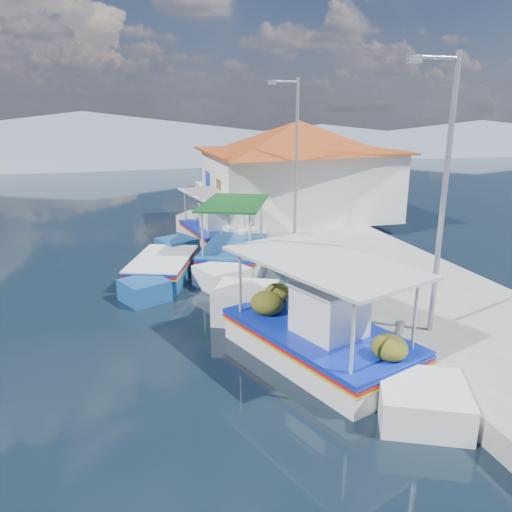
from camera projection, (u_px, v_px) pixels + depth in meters
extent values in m
plane|color=black|center=(264.00, 435.00, 8.60)|extent=(160.00, 160.00, 0.00)
cube|color=#ADAAA1|center=(389.00, 280.00, 15.63)|extent=(5.00, 44.00, 0.50)
cylinder|color=#A5A8AD|center=(400.00, 328.00, 11.27)|extent=(0.20, 0.20, 0.30)
cylinder|color=#A5A8AD|center=(303.00, 256.00, 16.81)|extent=(0.20, 0.20, 0.30)
cylinder|color=#A5A8AD|center=(255.00, 220.00, 22.34)|extent=(0.20, 0.20, 0.30)
cube|color=white|center=(318.00, 350.00, 11.17)|extent=(3.49, 4.79, 0.94)
cube|color=white|center=(312.00, 299.00, 13.87)|extent=(2.10, 2.10, 1.04)
cube|color=white|center=(327.00, 424.00, 8.53)|extent=(2.04, 2.04, 0.89)
cube|color=#0D26AE|center=(319.00, 332.00, 11.05)|extent=(3.60, 4.93, 0.06)
cube|color=red|center=(319.00, 335.00, 11.07)|extent=(3.60, 4.93, 0.05)
cube|color=gold|center=(319.00, 338.00, 11.09)|extent=(3.60, 4.93, 0.04)
cube|color=#0D26AE|center=(319.00, 329.00, 11.03)|extent=(3.60, 4.90, 0.05)
cube|color=brown|center=(319.00, 330.00, 11.04)|extent=(3.30, 4.65, 0.05)
cube|color=white|center=(321.00, 313.00, 10.60)|extent=(1.56, 1.62, 1.09)
cube|color=silver|center=(322.00, 287.00, 10.44)|extent=(1.70, 1.75, 0.06)
cylinder|color=beige|center=(281.00, 270.00, 12.60)|extent=(0.07, 0.07, 1.59)
cylinder|color=beige|center=(351.00, 271.00, 12.50)|extent=(0.07, 0.07, 1.59)
cylinder|color=beige|center=(278.00, 331.00, 9.14)|extent=(0.07, 0.07, 1.59)
cylinder|color=beige|center=(375.00, 334.00, 9.03)|extent=(0.07, 0.07, 1.59)
cube|color=silver|center=(322.00, 262.00, 10.59)|extent=(3.60, 4.82, 0.07)
ellipsoid|color=#454A13|center=(300.00, 295.00, 12.31)|extent=(0.75, 0.83, 0.57)
ellipsoid|color=#454A13|center=(327.00, 291.00, 12.76)|extent=(0.63, 0.70, 0.48)
ellipsoid|color=#454A13|center=(336.00, 359.00, 9.25)|extent=(0.67, 0.74, 0.51)
sphere|color=orange|center=(362.00, 290.00, 11.34)|extent=(0.40, 0.40, 0.40)
cube|color=white|center=(234.00, 259.00, 18.01)|extent=(3.24, 4.11, 0.93)
cube|color=white|center=(197.00, 242.00, 19.78)|extent=(1.82, 1.82, 1.02)
cube|color=white|center=(278.00, 275.00, 16.27)|extent=(1.77, 1.77, 0.88)
cube|color=#0D26AE|center=(234.00, 247.00, 17.89)|extent=(3.34, 4.23, 0.06)
cube|color=red|center=(234.00, 249.00, 17.91)|extent=(3.34, 4.23, 0.05)
cube|color=gold|center=(234.00, 251.00, 17.93)|extent=(3.34, 4.23, 0.04)
cube|color=#174B8A|center=(234.00, 245.00, 17.87)|extent=(3.34, 4.20, 0.05)
cube|color=brown|center=(234.00, 246.00, 17.88)|extent=(3.07, 3.98, 0.05)
cylinder|color=beige|center=(192.00, 221.00, 18.31)|extent=(0.07, 0.07, 1.56)
cylinder|color=beige|center=(226.00, 215.00, 19.27)|extent=(0.07, 0.07, 1.56)
cylinder|color=beige|center=(243.00, 236.00, 16.06)|extent=(0.07, 0.07, 1.56)
cylinder|color=beige|center=(279.00, 229.00, 17.01)|extent=(0.07, 0.07, 1.56)
cube|color=#0E4819|center=(234.00, 203.00, 17.44)|extent=(3.33, 4.15, 0.07)
cube|color=#174B8A|center=(163.00, 272.00, 16.58)|extent=(2.69, 3.57, 0.89)
cube|color=#174B8A|center=(136.00, 254.00, 18.19)|extent=(1.60, 1.60, 0.98)
cube|color=#174B8A|center=(194.00, 289.00, 14.98)|extent=(1.56, 1.56, 0.84)
cube|color=#0D26AE|center=(162.00, 260.00, 16.46)|extent=(2.77, 3.68, 0.06)
cube|color=red|center=(162.00, 262.00, 16.48)|extent=(2.77, 3.68, 0.05)
cube|color=gold|center=(162.00, 264.00, 16.50)|extent=(2.77, 3.68, 0.04)
cube|color=white|center=(162.00, 258.00, 16.44)|extent=(2.78, 3.66, 0.05)
cube|color=brown|center=(162.00, 259.00, 16.45)|extent=(2.54, 3.47, 0.05)
cube|color=white|center=(214.00, 237.00, 21.06)|extent=(2.39, 3.85, 0.85)
cube|color=white|center=(211.00, 223.00, 23.32)|extent=(1.90, 1.90, 0.94)
cube|color=white|center=(217.00, 253.00, 18.84)|extent=(1.85, 1.85, 0.81)
cube|color=#0D26AE|center=(214.00, 228.00, 20.95)|extent=(2.46, 3.97, 0.05)
cube|color=red|center=(214.00, 230.00, 20.97)|extent=(2.46, 3.97, 0.04)
cube|color=gold|center=(214.00, 231.00, 20.99)|extent=(2.46, 3.97, 0.04)
cube|color=#0D26AE|center=(214.00, 227.00, 20.93)|extent=(2.47, 3.93, 0.04)
cube|color=brown|center=(214.00, 228.00, 20.94)|extent=(2.23, 3.76, 0.04)
cube|color=white|center=(214.00, 217.00, 20.54)|extent=(1.19, 1.30, 0.99)
cube|color=silver|center=(214.00, 205.00, 20.40)|extent=(1.30, 1.41, 0.05)
cylinder|color=beige|center=(194.00, 204.00, 22.09)|extent=(0.06, 0.06, 1.44)
cylinder|color=beige|center=(229.00, 204.00, 22.28)|extent=(0.06, 0.06, 1.44)
cylinder|color=beige|center=(196.00, 219.00, 19.20)|extent=(0.06, 0.06, 1.44)
cylinder|color=beige|center=(235.00, 218.00, 19.39)|extent=(0.06, 0.06, 1.44)
cube|color=silver|center=(213.00, 193.00, 20.54)|extent=(2.48, 3.87, 0.06)
cube|color=white|center=(298.00, 184.00, 23.52)|extent=(8.00, 6.00, 3.00)
cube|color=#AF4E18|center=(299.00, 151.00, 23.08)|extent=(8.64, 6.48, 0.10)
pyramid|color=#AF4E18|center=(299.00, 136.00, 22.90)|extent=(10.49, 10.49, 1.40)
cube|color=brown|center=(219.00, 203.00, 21.69)|extent=(0.06, 1.00, 2.00)
cube|color=#0D26AE|center=(208.00, 181.00, 23.82)|extent=(0.06, 1.20, 0.90)
cylinder|color=#A5A8AD|center=(443.00, 201.00, 10.68)|extent=(0.12, 0.12, 6.00)
cylinder|color=#A5A8AD|center=(437.00, 57.00, 9.75)|extent=(1.00, 0.08, 0.08)
cube|color=#A5A8AD|center=(414.00, 59.00, 9.63)|extent=(0.30, 0.14, 0.14)
cylinder|color=#A5A8AD|center=(296.00, 161.00, 18.98)|extent=(0.12, 0.12, 6.00)
cylinder|color=#A5A8AD|center=(285.00, 81.00, 18.05)|extent=(1.00, 0.08, 0.08)
cube|color=#A5A8AD|center=(272.00, 83.00, 17.93)|extent=(0.30, 0.14, 0.14)
cone|color=slate|center=(84.00, 136.00, 58.26)|extent=(96.00, 96.00, 5.50)
cone|color=slate|center=(322.00, 139.00, 66.42)|extent=(76.80, 76.80, 3.80)
cone|color=slate|center=(481.00, 135.00, 72.96)|extent=(89.60, 89.60, 4.20)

